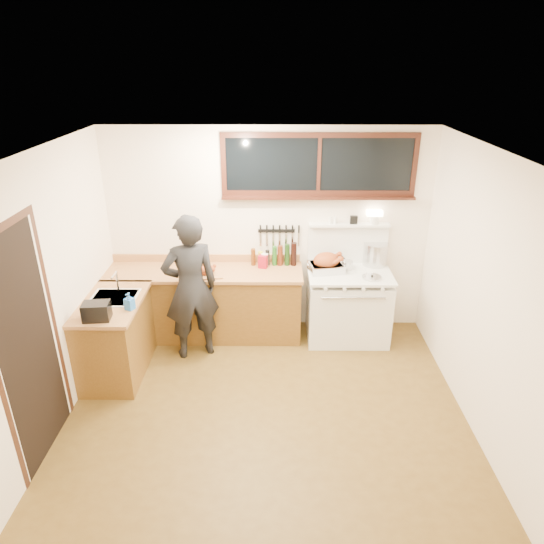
{
  "coord_description": "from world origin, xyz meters",
  "views": [
    {
      "loc": [
        0.08,
        -4.01,
        3.31
      ],
      "look_at": [
        0.05,
        0.85,
        1.15
      ],
      "focal_mm": 32.0,
      "sensor_mm": 36.0,
      "label": 1
    }
  ],
  "objects_px": {
    "vintage_stove": "(348,303)",
    "roast_turkey": "(326,263)",
    "man": "(191,288)",
    "cutting_board": "(206,271)"
  },
  "relations": [
    {
      "from": "roast_turkey",
      "to": "man",
      "type": "bearing_deg",
      "value": -164.3
    },
    {
      "from": "man",
      "to": "roast_turkey",
      "type": "relative_size",
      "value": 3.84
    },
    {
      "from": "vintage_stove",
      "to": "roast_turkey",
      "type": "xyz_separation_m",
      "value": [
        -0.29,
        0.04,
        0.53
      ]
    },
    {
      "from": "man",
      "to": "cutting_board",
      "type": "distance_m",
      "value": 0.35
    },
    {
      "from": "vintage_stove",
      "to": "cutting_board",
      "type": "distance_m",
      "value": 1.81
    },
    {
      "from": "vintage_stove",
      "to": "roast_turkey",
      "type": "bearing_deg",
      "value": 172.99
    },
    {
      "from": "cutting_board",
      "to": "roast_turkey",
      "type": "bearing_deg",
      "value": 5.41
    },
    {
      "from": "roast_turkey",
      "to": "cutting_board",
      "type": "bearing_deg",
      "value": -174.59
    },
    {
      "from": "man",
      "to": "roast_turkey",
      "type": "xyz_separation_m",
      "value": [
        1.6,
        0.45,
        0.12
      ]
    },
    {
      "from": "vintage_stove",
      "to": "man",
      "type": "bearing_deg",
      "value": -167.62
    }
  ]
}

